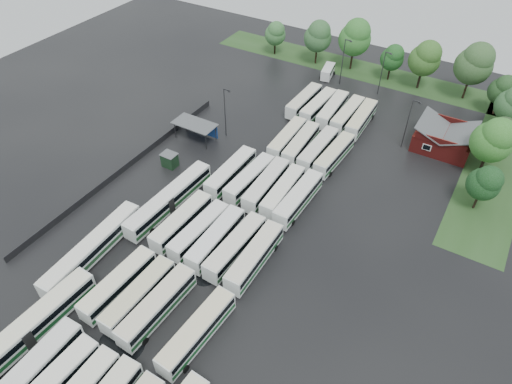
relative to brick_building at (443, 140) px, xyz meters
The scene contains 52 objects.
ground 49.08m from the brick_building, 119.30° to the right, with size 160.00×160.00×0.00m, color black.
brick_building is the anchor object (origin of this frame).
wash_shed 46.14m from the brick_building, 153.27° to the right, with size 8.20×4.20×3.58m.
utility_hut 50.26m from the brick_building, 143.11° to the right, with size 2.70×2.20×2.62m.
grass_strip_north 31.19m from the brick_building, 134.96° to the left, with size 80.00×10.00×0.01m, color #25471C.
grass_strip_east 10.17m from the brick_building, ahead, with size 10.00×50.00×0.01m, color #25471C.
west_fence 57.83m from the brick_building, 143.04° to the right, with size 0.10×50.00×1.20m, color #2D2D30.
bus_r0c0 74.23m from the brick_building, 112.39° to the right, with size 2.95×12.44×3.45m.
bus_r1c0 62.03m from the brick_building, 117.44° to the right, with size 2.90×11.99×3.32m.
bus_r1c1 60.48m from the brick_building, 114.53° to the right, with size 2.62×11.87×3.30m.
bus_r1c2 59.31m from the brick_building, 111.71° to the right, with size 3.01×12.46×3.45m.
bus_r1c4 57.53m from the brick_building, 105.63° to the right, with size 3.20×12.34×3.40m.
bus_r2c0 50.47m from the brick_building, 124.47° to the right, with size 2.85×12.08×3.35m.
bus_r2c1 48.77m from the brick_building, 121.09° to the right, with size 3.05×11.82×3.26m.
bus_r2c2 47.32m from the brick_building, 117.94° to the right, with size 2.69×12.05×3.35m.
bus_r2c3 45.80m from the brick_building, 114.33° to the right, with size 3.03×12.41×3.43m.
bus_r2c4 44.66m from the brick_building, 110.40° to the right, with size 2.81×12.36×3.43m.
bus_r3c0 40.06m from the brick_building, 135.54° to the right, with size 2.67×12.30×3.42m.
bus_r3c1 37.38m from the brick_building, 131.98° to the right, with size 3.06×12.02×3.32m.
bus_r3c2 35.30m from the brick_building, 128.22° to the right, with size 2.99×12.30×3.40m.
bus_r3c3 33.48m from the brick_building, 124.01° to the right, with size 2.86×11.86×3.28m.
bus_r3c4 32.18m from the brick_building, 119.38° to the right, with size 2.85×12.37×3.43m.
bus_r4c1 28.89m from the brick_building, 150.32° to the right, with size 2.87×11.86×3.28m.
bus_r4c2 26.46m from the brick_building, 146.82° to the right, with size 3.05×11.89×3.28m.
bus_r4c3 23.64m from the brick_building, 142.34° to the right, with size 2.80×12.10×3.35m.
bus_r4c4 21.20m from the brick_building, 137.27° to the right, with size 3.05×11.87×3.28m.
bus_r5c0 28.45m from the brick_building, behind, with size 2.71×11.87×3.29m.
bus_r5c1 25.07m from the brick_building, behind, with size 2.95×11.91×3.29m.
bus_r5c2 21.96m from the brick_building, behind, with size 3.09×12.12×3.35m.
bus_r5c3 18.67m from the brick_building, behind, with size 2.64×11.87×3.30m.
bus_r5c4 15.72m from the brick_building, behind, with size 2.88×12.06×3.34m.
artic_bus_west_a 73.49m from the brick_building, 116.75° to the right, with size 3.30×18.66×3.45m.
artic_bus_west_b 51.04m from the brick_building, 130.68° to the right, with size 3.16×18.22×3.37m.
artic_bus_west_c 63.58m from the brick_building, 124.61° to the right, with size 3.32×18.08×3.34m.
minibus 33.39m from the brick_building, 153.59° to the left, with size 3.11×5.99×2.49m.
tree_north_0 50.15m from the brick_building, 157.58° to the left, with size 5.11×5.11×8.47m.
tree_north_1 40.63m from the brick_building, 150.74° to the left, with size 6.51×6.51×10.78m.
tree_north_2 34.73m from the brick_building, 141.31° to the left, with size 7.44×7.44×12.32m.
tree_north_3 27.25m from the brick_building, 129.66° to the left, with size 5.20×5.20×8.61m.
tree_north_4 23.46m from the brick_building, 116.54° to the left, with size 6.78×6.78×11.23m.
tree_north_5 21.95m from the brick_building, 91.19° to the left, with size 7.72×7.72×12.78m.
tree_east_0 16.67m from the brick_building, 57.48° to the right, with size 5.16×5.16×8.54m.
tree_east_1 10.39m from the brick_building, 28.26° to the right, with size 6.90×6.90×11.43m.
tree_east_2 9.28m from the brick_building, ahead, with size 5.65×5.65×9.36m.
tree_east_4 19.21m from the brick_building, 70.29° to the left, with size 5.34×5.34×8.84m.
lamp_post_ne 8.25m from the brick_building, 152.14° to the right, with size 1.55×0.30×10.07m.
lamp_post_nw 40.78m from the brick_building, 154.96° to the right, with size 1.57×0.31×10.20m.
lamp_post_back_w 29.41m from the brick_building, 153.07° to the left, with size 1.63×0.32×10.56m.
lamp_post_back_e 21.95m from the brick_building, 141.86° to the left, with size 1.51×0.29×9.79m.
puddle_0 64.99m from the brick_building, 110.93° to the right, with size 5.86×5.86×0.01m, color black.
puddle_2 50.52m from the brick_building, 131.19° to the right, with size 4.75×4.75×0.01m, color black.
puddle_3 51.45m from the brick_building, 113.48° to the right, with size 3.33×3.33×0.01m, color black.
Camera 1 is at (29.78, -34.41, 50.89)m, focal length 32.00 mm.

